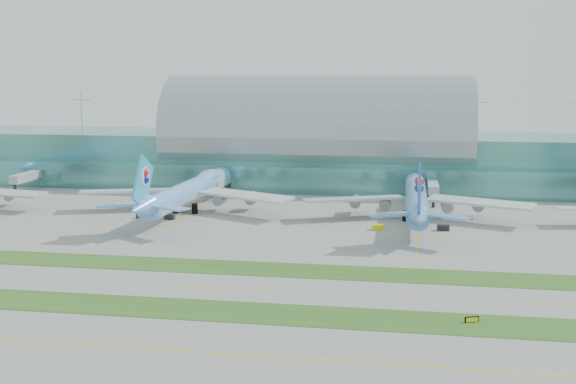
% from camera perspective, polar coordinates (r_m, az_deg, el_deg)
% --- Properties ---
extents(ground, '(700.00, 700.00, 0.00)m').
position_cam_1_polar(ground, '(165.05, -3.12, -6.24)').
color(ground, gray).
rests_on(ground, ground).
extents(terminal, '(340.00, 69.10, 36.00)m').
position_cam_1_polar(terminal, '(287.52, 2.40, 3.45)').
color(terminal, '#3D7A75').
rests_on(terminal, ground).
extents(grass_strip_near, '(420.00, 12.00, 0.08)m').
position_cam_1_polar(grass_strip_near, '(139.08, -5.64, -9.32)').
color(grass_strip_near, '#2D591E').
rests_on(grass_strip_near, ground).
extents(grass_strip_far, '(420.00, 12.00, 0.08)m').
position_cam_1_polar(grass_strip_far, '(166.92, -2.97, -6.04)').
color(grass_strip_far, '#2D591E').
rests_on(grass_strip_far, ground).
extents(taxiline_a, '(420.00, 0.35, 0.01)m').
position_cam_1_polar(taxiline_a, '(121.11, -8.13, -12.32)').
color(taxiline_a, yellow).
rests_on(taxiline_a, ground).
extents(taxiline_b, '(420.00, 0.35, 0.01)m').
position_cam_1_polar(taxiline_b, '(151.98, -4.27, -7.65)').
color(taxiline_b, yellow).
rests_on(taxiline_b, ground).
extents(taxiline_c, '(420.00, 0.35, 0.01)m').
position_cam_1_polar(taxiline_c, '(182.05, -1.90, -4.72)').
color(taxiline_c, yellow).
rests_on(taxiline_c, ground).
extents(taxiline_d, '(420.00, 0.35, 0.01)m').
position_cam_1_polar(taxiline_d, '(203.07, -0.69, -3.20)').
color(taxiline_d, yellow).
rests_on(taxiline_d, ground).
extents(airliner_b, '(71.84, 81.69, 22.48)m').
position_cam_1_polar(airliner_b, '(235.32, -7.76, 0.20)').
color(airliner_b, '#6FACF6').
rests_on(airliner_b, ground).
extents(airliner_c, '(69.73, 78.99, 21.77)m').
position_cam_1_polar(airliner_c, '(224.41, 10.10, -0.37)').
color(airliner_c, '#6098D5').
rests_on(airliner_c, ground).
extents(gse_c, '(3.11, 1.83, 1.30)m').
position_cam_1_polar(gse_c, '(226.91, -11.51, -1.87)').
color(gse_c, black).
rests_on(gse_c, ground).
extents(gse_d, '(3.37, 2.02, 1.46)m').
position_cam_1_polar(gse_d, '(223.20, -9.35, -1.97)').
color(gse_d, black).
rests_on(gse_d, ground).
extents(gse_e, '(3.48, 2.40, 1.55)m').
position_cam_1_polar(gse_e, '(207.45, 7.12, -2.78)').
color(gse_e, yellow).
rests_on(gse_e, ground).
extents(gse_f, '(3.50, 2.09, 1.65)m').
position_cam_1_polar(gse_f, '(209.92, 12.16, -2.77)').
color(gse_f, black).
rests_on(gse_f, ground).
extents(taxiway_sign_east, '(2.61, 1.16, 1.14)m').
position_cam_1_polar(taxiway_sign_east, '(136.35, 14.31, -9.74)').
color(taxiway_sign_east, black).
rests_on(taxiway_sign_east, ground).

